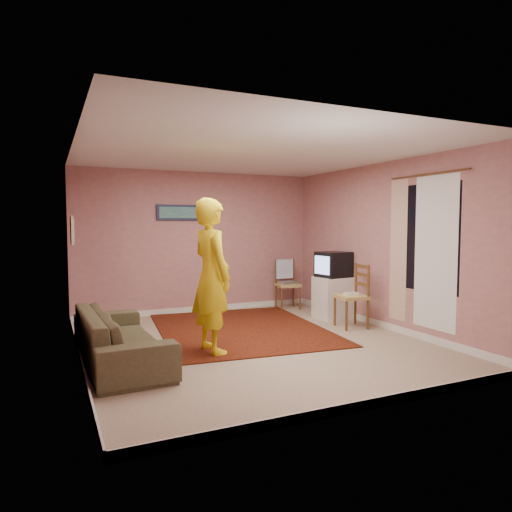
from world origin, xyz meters
name	(u,v)px	position (x,y,z in m)	size (l,w,h in m)	color
ground	(254,343)	(0.00, 0.00, 0.00)	(5.00, 5.00, 0.00)	tan
wall_back	(198,242)	(0.00, 2.50, 1.30)	(4.50, 0.02, 2.60)	#B07474
wall_front	(373,264)	(0.00, -2.50, 1.30)	(4.50, 0.02, 2.60)	#B07474
wall_left	(77,254)	(-2.25, 0.00, 1.30)	(0.02, 5.00, 2.60)	#B07474
wall_right	(384,246)	(2.25, 0.00, 1.30)	(0.02, 5.00, 2.60)	#B07474
ceiling	(254,152)	(0.00, 0.00, 2.60)	(4.50, 5.00, 0.02)	silver
baseboard_back	(199,309)	(0.00, 2.49, 0.05)	(4.50, 0.02, 0.10)	silver
baseboard_front	(370,404)	(0.00, -2.49, 0.05)	(4.50, 0.02, 0.10)	silver
baseboard_left	(80,360)	(-2.24, 0.00, 0.05)	(0.02, 5.00, 0.10)	silver
baseboard_right	(382,325)	(2.24, 0.00, 0.05)	(0.02, 5.00, 0.10)	silver
window	(428,238)	(2.24, -0.90, 1.45)	(0.01, 1.10, 1.50)	black
curtain_sheer	(435,253)	(2.23, -1.05, 1.25)	(0.01, 0.75, 2.10)	white
curtain_floral	(398,250)	(2.21, -0.35, 1.25)	(0.01, 0.35, 2.10)	beige
curtain_rod	(427,174)	(2.20, -0.90, 2.32)	(0.02, 0.02, 1.40)	brown
picture_back	(183,213)	(-0.30, 2.47, 1.85)	(0.95, 0.04, 0.28)	#151C3B
picture_left	(72,230)	(-2.22, 1.60, 1.55)	(0.04, 0.38, 0.42)	beige
area_rug	(241,329)	(0.16, 0.83, 0.01)	(2.46, 3.08, 0.02)	black
tv_cabinet	(333,298)	(1.95, 0.95, 0.36)	(0.57, 0.52, 0.72)	silver
crt_tv	(333,264)	(1.94, 0.95, 0.94)	(0.57, 0.52, 0.44)	black
chair_a	(288,279)	(1.66, 2.07, 0.58)	(0.48, 0.47, 0.51)	tan
dvd_player	(288,282)	(1.66, 2.07, 0.51)	(0.34, 0.24, 0.06)	#A6A6AB
blue_throw	(285,269)	(1.66, 2.20, 0.76)	(0.35, 0.04, 0.37)	#87AEDD
chair_b	(351,289)	(1.80, 0.23, 0.62)	(0.49, 0.51, 0.55)	tan
game_console	(351,294)	(1.80, 0.23, 0.54)	(0.21, 0.15, 0.04)	silver
sofa	(120,337)	(-1.80, -0.15, 0.31)	(2.14, 0.83, 0.62)	brown
person	(212,276)	(-0.67, -0.18, 0.98)	(0.72, 0.47, 1.97)	yellow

